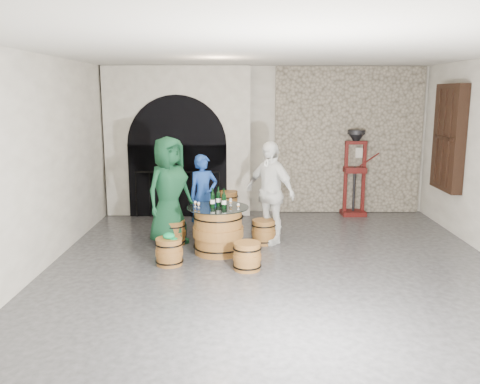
{
  "coord_description": "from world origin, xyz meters",
  "views": [
    {
      "loc": [
        -0.48,
        -7.22,
        2.62
      ],
      "look_at": [
        -0.55,
        0.85,
        1.05
      ],
      "focal_mm": 38.0,
      "sensor_mm": 36.0,
      "label": 1
    }
  ],
  "objects_px": {
    "wine_bottle_left": "(213,200)",
    "wine_bottle_right": "(218,198)",
    "barrel_stool_near_left": "(169,252)",
    "barrel_stool_right": "(264,232)",
    "barrel_stool_near_right": "(247,256)",
    "barrel_stool_left": "(174,232)",
    "person_green": "(169,191)",
    "person_white": "(270,192)",
    "person_blue": "(203,196)",
    "barrel_table": "(218,230)",
    "side_barrel": "(228,205)",
    "barrel_stool_far": "(206,226)",
    "wine_bottle_center": "(224,200)",
    "corking_press": "(355,166)"
  },
  "relations": [
    {
      "from": "wine_bottle_left",
      "to": "wine_bottle_right",
      "type": "height_order",
      "value": "same"
    },
    {
      "from": "barrel_stool_near_left",
      "to": "barrel_stool_right",
      "type": "bearing_deg",
      "value": 37.66
    },
    {
      "from": "barrel_stool_near_right",
      "to": "barrel_stool_near_left",
      "type": "relative_size",
      "value": 1.0
    },
    {
      "from": "barrel_stool_left",
      "to": "wine_bottle_left",
      "type": "height_order",
      "value": "wine_bottle_left"
    },
    {
      "from": "person_green",
      "to": "person_white",
      "type": "height_order",
      "value": "person_green"
    },
    {
      "from": "barrel_stool_left",
      "to": "person_blue",
      "type": "xyz_separation_m",
      "value": [
        0.49,
        0.55,
        0.55
      ]
    },
    {
      "from": "barrel_table",
      "to": "wine_bottle_left",
      "type": "bearing_deg",
      "value": -150.22
    },
    {
      "from": "barrel_stool_right",
      "to": "side_barrel",
      "type": "xyz_separation_m",
      "value": [
        -0.69,
        1.88,
        0.08
      ]
    },
    {
      "from": "barrel_stool_near_left",
      "to": "person_white",
      "type": "bearing_deg",
      "value": 37.51
    },
    {
      "from": "barrel_table",
      "to": "wine_bottle_right",
      "type": "bearing_deg",
      "value": 86.21
    },
    {
      "from": "barrel_stool_near_left",
      "to": "wine_bottle_right",
      "type": "distance_m",
      "value": 1.23
    },
    {
      "from": "barrel_stool_far",
      "to": "wine_bottle_center",
      "type": "bearing_deg",
      "value": -69.33
    },
    {
      "from": "wine_bottle_right",
      "to": "barrel_table",
      "type": "bearing_deg",
      "value": -93.79
    },
    {
      "from": "barrel_stool_near_right",
      "to": "wine_bottle_right",
      "type": "xyz_separation_m",
      "value": [
        -0.47,
        0.89,
        0.71
      ]
    },
    {
      "from": "barrel_table",
      "to": "barrel_stool_near_left",
      "type": "height_order",
      "value": "barrel_table"
    },
    {
      "from": "barrel_stool_left",
      "to": "wine_bottle_right",
      "type": "bearing_deg",
      "value": -27.86
    },
    {
      "from": "barrel_stool_near_left",
      "to": "corking_press",
      "type": "bearing_deg",
      "value": 43.02
    },
    {
      "from": "barrel_stool_left",
      "to": "barrel_stool_right",
      "type": "distance_m",
      "value": 1.59
    },
    {
      "from": "barrel_stool_near_left",
      "to": "wine_bottle_center",
      "type": "xyz_separation_m",
      "value": [
        0.83,
        0.51,
        0.71
      ]
    },
    {
      "from": "barrel_stool_left",
      "to": "wine_bottle_right",
      "type": "height_order",
      "value": "wine_bottle_right"
    },
    {
      "from": "barrel_stool_right",
      "to": "corking_press",
      "type": "bearing_deg",
      "value": 46.46
    },
    {
      "from": "barrel_stool_far",
      "to": "wine_bottle_left",
      "type": "height_order",
      "value": "wine_bottle_left"
    },
    {
      "from": "barrel_table",
      "to": "person_green",
      "type": "relative_size",
      "value": 0.54
    },
    {
      "from": "wine_bottle_center",
      "to": "corking_press",
      "type": "height_order",
      "value": "corking_press"
    },
    {
      "from": "person_green",
      "to": "barrel_stool_near_left",
      "type": "bearing_deg",
      "value": -130.79
    },
    {
      "from": "barrel_stool_near_left",
      "to": "wine_bottle_center",
      "type": "relative_size",
      "value": 1.36
    },
    {
      "from": "barrel_table",
      "to": "person_green",
      "type": "distance_m",
      "value": 1.17
    },
    {
      "from": "barrel_stool_right",
      "to": "wine_bottle_right",
      "type": "bearing_deg",
      "value": -147.99
    },
    {
      "from": "barrel_table",
      "to": "barrel_stool_near_right",
      "type": "bearing_deg",
      "value": -60.0
    },
    {
      "from": "barrel_stool_near_right",
      "to": "wine_bottle_right",
      "type": "height_order",
      "value": "wine_bottle_right"
    },
    {
      "from": "person_green",
      "to": "wine_bottle_left",
      "type": "xyz_separation_m",
      "value": [
        0.79,
        -0.59,
        -0.03
      ]
    },
    {
      "from": "person_blue",
      "to": "wine_bottle_left",
      "type": "height_order",
      "value": "person_blue"
    },
    {
      "from": "person_green",
      "to": "wine_bottle_center",
      "type": "height_order",
      "value": "person_green"
    },
    {
      "from": "barrel_stool_left",
      "to": "barrel_stool_right",
      "type": "height_order",
      "value": "same"
    },
    {
      "from": "barrel_stool_near_right",
      "to": "wine_bottle_left",
      "type": "bearing_deg",
      "value": 125.81
    },
    {
      "from": "person_green",
      "to": "corking_press",
      "type": "height_order",
      "value": "person_green"
    },
    {
      "from": "barrel_table",
      "to": "side_barrel",
      "type": "relative_size",
      "value": 1.75
    },
    {
      "from": "barrel_stool_right",
      "to": "person_green",
      "type": "bearing_deg",
      "value": -179.57
    },
    {
      "from": "barrel_table",
      "to": "person_green",
      "type": "bearing_deg",
      "value": 148.42
    },
    {
      "from": "barrel_stool_far",
      "to": "wine_bottle_left",
      "type": "xyz_separation_m",
      "value": [
        0.2,
        -0.96,
        0.71
      ]
    },
    {
      "from": "person_white",
      "to": "barrel_stool_near_left",
      "type": "bearing_deg",
      "value": -98.38
    },
    {
      "from": "barrel_stool_far",
      "to": "person_blue",
      "type": "bearing_deg",
      "value": 107.05
    },
    {
      "from": "wine_bottle_center",
      "to": "person_blue",
      "type": "bearing_deg",
      "value": 110.24
    },
    {
      "from": "barrel_table",
      "to": "person_blue",
      "type": "height_order",
      "value": "person_blue"
    },
    {
      "from": "barrel_stool_right",
      "to": "person_white",
      "type": "bearing_deg",
      "value": 35.31
    },
    {
      "from": "barrel_stool_left",
      "to": "barrel_stool_near_right",
      "type": "xyz_separation_m",
      "value": [
        1.29,
        -1.33,
        0.0
      ]
    },
    {
      "from": "barrel_stool_left",
      "to": "side_barrel",
      "type": "height_order",
      "value": "side_barrel"
    },
    {
      "from": "person_green",
      "to": "person_blue",
      "type": "xyz_separation_m",
      "value": [
        0.55,
        0.51,
        -0.19
      ]
    },
    {
      "from": "barrel_stool_near_right",
      "to": "person_white",
      "type": "height_order",
      "value": "person_white"
    },
    {
      "from": "barrel_stool_left",
      "to": "person_blue",
      "type": "distance_m",
      "value": 0.92
    }
  ]
}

